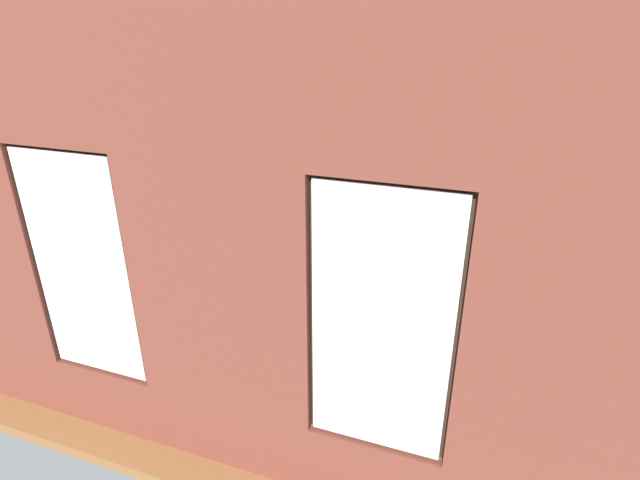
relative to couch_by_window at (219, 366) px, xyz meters
name	(u,v)px	position (x,y,z in m)	size (l,w,h in m)	color
ground_plane	(338,300)	(-0.49, -2.16, -0.38)	(6.39, 6.38, 0.10)	brown
brick_wall_with_windows	(217,273)	(-0.49, 0.65, 1.39)	(5.79, 0.30, 3.45)	brown
white_wall_right	(130,153)	(2.35, -1.96, 1.39)	(0.10, 5.38, 3.45)	silver
couch_by_window	(219,366)	(0.00, 0.00, 0.00)	(1.72, 0.87, 0.80)	black
couch_left	(520,329)	(-2.68, -1.62, 0.00)	(0.93, 1.85, 0.80)	black
coffee_table	(306,274)	(-0.12, -1.95, 0.04)	(1.33, 0.87, 0.42)	#A87547
cup_ceramic	(309,272)	(-0.22, -1.82, 0.15)	(0.09, 0.09, 0.11)	#4C4C51
candle_jar	(337,265)	(-0.48, -2.10, 0.15)	(0.08, 0.08, 0.13)	#B7333D
remote_silver	(306,270)	(-0.12, -1.95, 0.10)	(0.05, 0.17, 0.02)	#B2B2B7
media_console	(186,240)	(2.05, -2.53, -0.05)	(0.94, 0.42, 0.56)	black
tv_flatscreen	(182,201)	(2.05, -2.53, 0.57)	(0.98, 0.20, 0.68)	black
papasan_chair	(385,216)	(-0.63, -4.14, 0.11)	(1.10, 1.10, 0.69)	olive
potted_plant_near_tv	(181,260)	(1.50, -1.61, 0.13)	(0.86, 0.85, 1.11)	#47423D
potted_plant_foreground_right	(256,168)	(1.74, -4.31, 0.64)	(0.97, 1.04, 1.45)	#47423D
potted_plant_corner_near_left	(532,223)	(-2.83, -4.35, 0.21)	(0.55, 0.55, 0.86)	#47423D
potted_plant_mid_room_small	(441,258)	(-1.67, -3.08, 0.01)	(0.31, 0.31, 0.51)	beige
potted_plant_between_couches	(355,358)	(-1.31, -0.05, 0.40)	(0.84, 0.83, 1.36)	beige
potted_plant_corner_far_left	(548,432)	(-2.83, 0.12, 0.25)	(0.88, 0.94, 1.16)	gray
potted_plant_by_left_couch	(488,268)	(-2.28, -2.98, 0.01)	(0.37, 0.37, 0.54)	gray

